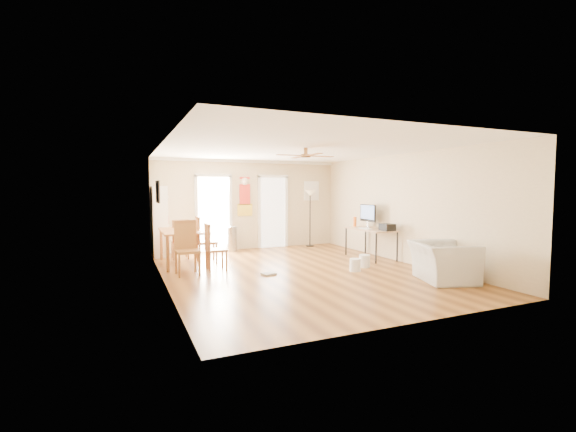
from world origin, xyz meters
name	(u,v)px	position (x,y,z in m)	size (l,w,h in m)	color
floor	(299,271)	(0.00, 0.00, 0.00)	(7.00, 7.00, 0.00)	brown
ceiling	(299,149)	(0.00, 0.00, 2.60)	(5.50, 7.00, 0.00)	silver
wall_back	(249,205)	(0.00, 3.50, 1.30)	(5.50, 0.04, 2.60)	beige
wall_front	(415,225)	(0.00, -3.50, 1.30)	(5.50, 0.04, 2.60)	beige
wall_left	(164,214)	(-2.75, 0.00, 1.30)	(0.04, 7.00, 2.60)	beige
wall_right	(403,208)	(2.75, 0.00, 1.30)	(0.04, 7.00, 2.60)	beige
crown_molding	(299,151)	(0.00, 0.00, 2.56)	(5.50, 7.00, 0.08)	white
kitchen_doorway	(214,214)	(-1.05, 3.48, 1.05)	(0.90, 0.10, 2.10)	white
bathroom_doorway	(273,213)	(0.75, 3.48, 1.05)	(0.80, 0.10, 2.10)	white
wall_decal	(245,196)	(-0.13, 3.48, 1.55)	(0.46, 0.03, 1.10)	red
ac_grille	(311,191)	(2.05, 3.47, 1.70)	(0.50, 0.04, 0.60)	white
framed_poster	(158,192)	(-2.73, 1.40, 1.70)	(0.04, 0.66, 0.48)	black
ceiling_fan	(306,156)	(0.00, -0.30, 2.43)	(1.24, 1.24, 0.20)	#593819
bookshelf	(159,221)	(-2.55, 3.20, 0.92)	(0.37, 0.83, 1.84)	white
dining_table	(183,247)	(-2.15, 1.79, 0.40)	(0.97, 1.61, 0.81)	#A46B34
dining_chair_right_a	(207,240)	(-1.60, 1.80, 0.55)	(0.45, 0.45, 1.10)	#93572F
dining_chair_right_b	(216,247)	(-1.60, 0.81, 0.50)	(0.42, 0.42, 1.01)	#A66135
dining_chair_near	(187,248)	(-2.24, 0.60, 0.55)	(0.45, 0.45, 1.10)	#9A5F31
dining_chair_far	(180,239)	(-2.12, 2.57, 0.50)	(0.41, 0.41, 0.99)	#955430
trash_can	(232,239)	(-0.61, 3.20, 0.35)	(0.32, 0.32, 0.70)	#ABABAD
torchiere_lamp	(310,218)	(1.85, 3.17, 0.86)	(0.32, 0.32, 1.72)	black
computer_desk	(370,243)	(2.35, 0.74, 0.38)	(0.70, 1.40, 0.75)	tan
imac	(368,216)	(2.47, 1.03, 1.05)	(0.09, 0.65, 0.60)	black
keyboard	(365,229)	(2.20, 0.75, 0.76)	(0.14, 0.43, 0.02)	silver
printer	(387,227)	(2.45, 0.20, 0.84)	(0.28, 0.33, 0.17)	black
orange_bottle	(355,222)	(2.30, 1.38, 0.88)	(0.09, 0.09, 0.26)	orange
wastebasket_a	(355,265)	(1.11, -0.45, 0.13)	(0.23, 0.23, 0.27)	white
wastebasket_b	(365,261)	(1.54, -0.18, 0.14)	(0.24, 0.24, 0.28)	silver
floor_cloth	(269,274)	(-0.71, -0.05, 0.02)	(0.27, 0.21, 0.04)	gray
armchair	(443,262)	(2.15, -1.88, 0.37)	(1.14, 1.00, 0.74)	#B0AFAA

